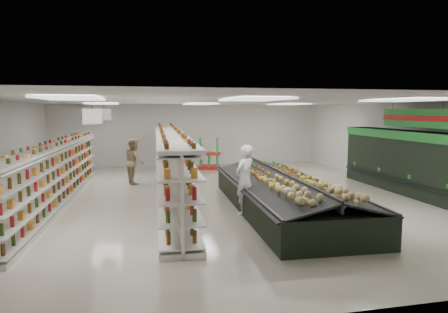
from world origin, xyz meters
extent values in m
plane|color=beige|center=(0.00, 0.00, 0.00)|extent=(16.00, 16.00, 0.00)
cube|color=white|center=(0.00, 0.00, 3.20)|extent=(14.00, 16.00, 0.02)
cube|color=silver|center=(0.00, 8.00, 1.60)|extent=(14.00, 0.02, 3.20)
cube|color=silver|center=(0.00, -8.00, 1.60)|extent=(14.00, 0.02, 3.20)
cube|color=silver|center=(7.00, 0.00, 1.60)|extent=(0.02, 16.00, 3.20)
cube|color=black|center=(6.55, -1.50, 1.10)|extent=(0.80, 8.00, 2.20)
cube|color=#217C2D|center=(6.53, -1.50, 2.05)|extent=(0.85, 8.00, 0.30)
cube|color=black|center=(6.30, -1.50, 0.55)|extent=(0.55, 7.80, 0.15)
cube|color=silver|center=(6.40, -1.50, 1.35)|extent=(0.45, 7.70, 0.03)
cube|color=silver|center=(6.40, -1.50, 1.65)|extent=(0.45, 7.70, 0.03)
cube|color=white|center=(-3.80, -2.00, 2.75)|extent=(0.50, 0.06, 0.40)
cube|color=#A41412|center=(-3.80, -2.00, 2.75)|extent=(0.52, 0.02, 0.12)
cylinder|color=black|center=(-3.80, -2.00, 3.05)|extent=(0.01, 0.01, 0.50)
cube|color=white|center=(-3.80, 2.00, 2.75)|extent=(0.50, 0.06, 0.40)
cube|color=#A41412|center=(-3.80, 2.00, 2.75)|extent=(0.52, 0.02, 0.12)
cylinder|color=black|center=(-3.80, 2.00, 3.05)|extent=(0.01, 0.01, 0.50)
cube|color=#217C2D|center=(6.25, -1.50, 2.65)|extent=(0.10, 3.20, 0.60)
cube|color=#A41412|center=(6.19, -1.50, 2.65)|extent=(0.03, 3.20, 0.18)
cylinder|color=black|center=(6.25, -2.70, 3.05)|extent=(0.01, 0.01, 0.50)
cylinder|color=black|center=(6.25, -0.30, 3.05)|extent=(0.01, 0.01, 0.50)
cube|color=silver|center=(-5.18, 0.07, 0.05)|extent=(1.36, 10.75, 0.11)
cube|color=silver|center=(-5.18, 0.07, 0.89)|extent=(0.61, 10.71, 1.79)
cube|color=silver|center=(-5.18, 0.07, 1.82)|extent=(1.36, 10.75, 0.07)
cube|color=silver|center=(-5.39, 0.08, 0.16)|extent=(0.94, 10.64, 0.03)
cube|color=silver|center=(-5.39, 0.08, 0.55)|extent=(0.94, 10.64, 0.03)
cube|color=silver|center=(-5.39, 0.08, 0.94)|extent=(0.94, 10.64, 0.03)
cube|color=silver|center=(-5.39, 0.08, 1.33)|extent=(0.94, 10.64, 0.03)
cube|color=silver|center=(-5.39, 0.08, 1.72)|extent=(0.94, 10.64, 0.03)
cube|color=silver|center=(-4.98, 0.06, 0.16)|extent=(0.94, 10.64, 0.03)
cube|color=silver|center=(-4.98, 0.06, 0.55)|extent=(0.94, 10.64, 0.03)
cube|color=silver|center=(-4.98, 0.06, 0.94)|extent=(0.94, 10.64, 0.03)
cube|color=silver|center=(-4.98, 0.06, 1.33)|extent=(0.94, 10.64, 0.03)
cube|color=silver|center=(-4.98, 0.06, 1.72)|extent=(0.94, 10.64, 0.03)
cube|color=silver|center=(-1.58, 0.69, 0.06)|extent=(1.48, 12.42, 0.12)
cube|color=silver|center=(-1.58, 0.69, 1.03)|extent=(0.62, 12.38, 2.07)
cube|color=silver|center=(-1.58, 0.69, 2.11)|extent=(1.48, 12.42, 0.08)
cube|color=silver|center=(-1.82, 0.70, 0.19)|extent=(1.00, 12.30, 0.03)
cube|color=silver|center=(-1.82, 0.70, 0.64)|extent=(1.00, 12.30, 0.03)
cube|color=silver|center=(-1.82, 0.70, 1.09)|extent=(1.00, 12.30, 0.03)
cube|color=silver|center=(-1.82, 0.70, 1.54)|extent=(1.00, 12.30, 0.03)
cube|color=silver|center=(-1.82, 0.70, 1.99)|extent=(1.00, 12.30, 0.03)
cube|color=silver|center=(-1.34, 0.68, 0.19)|extent=(1.00, 12.30, 0.03)
cube|color=silver|center=(-1.34, 0.68, 0.64)|extent=(1.00, 12.30, 0.03)
cube|color=silver|center=(-1.34, 0.68, 1.09)|extent=(1.00, 12.30, 0.03)
cube|color=silver|center=(-1.34, 0.68, 1.54)|extent=(1.00, 12.30, 0.03)
cube|color=silver|center=(-1.34, 0.68, 1.99)|extent=(1.00, 12.30, 0.03)
cube|color=black|center=(1.44, -2.20, 0.38)|extent=(2.89, 7.63, 0.75)
cube|color=#262626|center=(0.20, -2.14, 0.77)|extent=(0.38, 7.53, 0.06)
cube|color=#262626|center=(2.69, -2.25, 0.77)|extent=(0.38, 7.53, 0.06)
cube|color=black|center=(0.77, -2.17, 0.88)|extent=(1.69, 7.47, 0.39)
cube|color=black|center=(2.11, -2.22, 0.88)|extent=(1.69, 7.47, 0.39)
cube|color=#262626|center=(1.44, -2.20, 0.99)|extent=(0.36, 7.42, 0.27)
cube|color=#A41412|center=(0.80, 6.28, 0.09)|extent=(1.22, 0.95, 0.18)
cube|color=#AD171A|center=(0.80, 6.28, 0.77)|extent=(1.27, 1.00, 0.09)
imported|color=silver|center=(0.23, -2.39, 0.98)|extent=(0.85, 0.82, 1.96)
imported|color=#98865E|center=(-2.80, 3.05, 0.90)|extent=(0.72, 0.97, 1.81)
camera|label=1|loc=(-2.69, -12.96, 2.92)|focal=32.00mm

